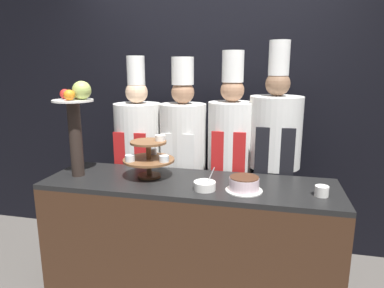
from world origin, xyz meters
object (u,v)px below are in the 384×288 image
(fruit_pedestal, at_px, (76,117))
(chef_center_left, at_px, (183,154))
(tiered_stand, at_px, (149,156))
(cake_round, at_px, (244,184))
(chef_left, at_px, (139,153))
(cup_white, at_px, (322,191))
(chef_right, at_px, (274,154))
(serving_bowl_near, at_px, (205,186))
(chef_center_right, at_px, (231,154))

(fruit_pedestal, relative_size, chef_center_left, 0.39)
(tiered_stand, relative_size, cake_round, 1.56)
(tiered_stand, relative_size, chef_left, 0.21)
(cup_white, bearing_deg, cake_round, -177.78)
(fruit_pedestal, height_order, chef_center_left, chef_center_left)
(cup_white, bearing_deg, fruit_pedestal, 178.75)
(cup_white, height_order, chef_right, chef_right)
(chef_left, bearing_deg, serving_bowl_near, -42.35)
(tiered_stand, bearing_deg, chef_center_left, 74.94)
(serving_bowl_near, height_order, chef_left, chef_left)
(fruit_pedestal, bearing_deg, chef_center_left, 41.27)
(chef_center_right, bearing_deg, chef_center_left, -179.99)
(serving_bowl_near, relative_size, chef_center_left, 0.09)
(fruit_pedestal, distance_m, chef_right, 1.55)
(tiered_stand, bearing_deg, chef_right, 28.55)
(cup_white, xyz_separation_m, chef_center_left, (-1.05, 0.60, 0.03))
(cup_white, xyz_separation_m, serving_bowl_near, (-0.73, -0.05, -0.00))
(chef_left, height_order, chef_right, chef_right)
(tiered_stand, bearing_deg, cake_round, -11.25)
(tiered_stand, relative_size, chef_center_right, 0.21)
(cake_round, relative_size, serving_bowl_near, 1.53)
(tiered_stand, distance_m, serving_bowl_near, 0.49)
(serving_bowl_near, bearing_deg, chef_center_right, 81.89)
(chef_right, bearing_deg, tiered_stand, -151.45)
(chef_center_left, xyz_separation_m, chef_right, (0.76, 0.00, 0.04))
(tiered_stand, xyz_separation_m, cake_round, (0.70, -0.14, -0.11))
(fruit_pedestal, relative_size, chef_left, 0.39)
(serving_bowl_near, bearing_deg, chef_center_left, 115.59)
(cake_round, xyz_separation_m, chef_right, (0.19, 0.62, 0.06))
(chef_left, relative_size, chef_center_right, 0.98)
(chef_center_left, relative_size, chef_right, 0.94)
(tiered_stand, bearing_deg, serving_bowl_near, -21.38)
(cake_round, distance_m, serving_bowl_near, 0.26)
(chef_center_right, bearing_deg, chef_left, -179.99)
(cake_round, xyz_separation_m, chef_center_left, (-0.57, 0.62, 0.01))
(chef_left, distance_m, chef_right, 1.16)
(chef_center_right, bearing_deg, serving_bowl_near, -98.11)
(serving_bowl_near, distance_m, chef_center_right, 0.66)
(chef_left, bearing_deg, chef_right, 0.00)
(tiered_stand, xyz_separation_m, serving_bowl_near, (0.44, -0.17, -0.13))
(cake_round, height_order, serving_bowl_near, serving_bowl_near)
(fruit_pedestal, height_order, serving_bowl_near, fruit_pedestal)
(tiered_stand, height_order, cup_white, tiered_stand)
(cake_round, bearing_deg, cup_white, 2.22)
(fruit_pedestal, height_order, chef_left, chef_left)
(cup_white, height_order, chef_center_right, chef_center_right)
(chef_center_left, bearing_deg, chef_left, -179.99)
(tiered_stand, xyz_separation_m, chef_center_right, (0.54, 0.48, -0.08))
(cake_round, distance_m, chef_center_right, 0.64)
(chef_center_left, height_order, chef_center_right, chef_center_right)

